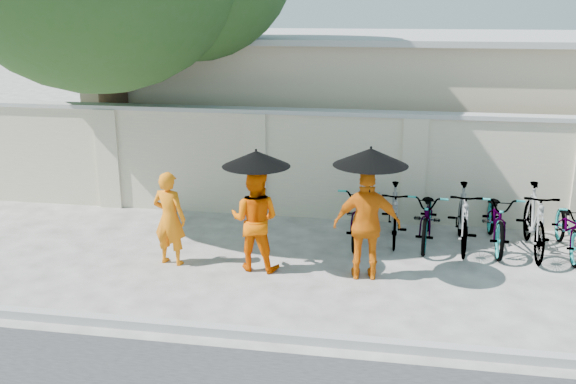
# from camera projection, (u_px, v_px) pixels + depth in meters

# --- Properties ---
(ground) EXTENTS (80.00, 80.00, 0.00)m
(ground) POSITION_uv_depth(u_px,v_px,m) (276.00, 282.00, 9.55)
(ground) COLOR beige
(kerb) EXTENTS (40.00, 0.16, 0.12)m
(kerb) POSITION_uv_depth(u_px,v_px,m) (250.00, 333.00, 7.93)
(kerb) COLOR #A3A3A3
(kerb) RESTS_ON ground
(compound_wall) EXTENTS (20.00, 0.30, 2.00)m
(compound_wall) POSITION_uv_depth(u_px,v_px,m) (360.00, 168.00, 12.13)
(compound_wall) COLOR beige
(compound_wall) RESTS_ON ground
(building_behind) EXTENTS (14.00, 6.00, 3.20)m
(building_behind) POSITION_uv_depth(u_px,v_px,m) (413.00, 107.00, 15.39)
(building_behind) COLOR #BEAE8F
(building_behind) RESTS_ON ground
(monk_left) EXTENTS (0.61, 0.46, 1.51)m
(monk_left) POSITION_uv_depth(u_px,v_px,m) (169.00, 218.00, 10.03)
(monk_left) COLOR orange
(monk_left) RESTS_ON ground
(monk_center) EXTENTS (0.83, 0.68, 1.60)m
(monk_center) POSITION_uv_depth(u_px,v_px,m) (255.00, 220.00, 9.82)
(monk_center) COLOR #F66000
(monk_center) RESTS_ON ground
(parasol_center) EXTENTS (1.02, 1.02, 1.00)m
(parasol_center) POSITION_uv_depth(u_px,v_px,m) (256.00, 159.00, 9.46)
(parasol_center) COLOR black
(parasol_center) RESTS_ON ground
(monk_right) EXTENTS (1.03, 0.53, 1.69)m
(monk_right) POSITION_uv_depth(u_px,v_px,m) (367.00, 225.00, 9.46)
(monk_right) COLOR orange
(monk_right) RESTS_ON ground
(parasol_right) EXTENTS (1.08, 1.08, 1.06)m
(parasol_right) POSITION_uv_depth(u_px,v_px,m) (371.00, 157.00, 9.09)
(parasol_right) COLOR black
(parasol_right) RESTS_ON ground
(bike_0) EXTENTS (0.78, 2.01, 1.04)m
(bike_0) POSITION_uv_depth(u_px,v_px,m) (361.00, 211.00, 11.14)
(bike_0) COLOR #989AA9
(bike_0) RESTS_ON ground
(bike_1) EXTENTS (0.50, 1.65, 0.98)m
(bike_1) POSITION_uv_depth(u_px,v_px,m) (394.00, 214.00, 11.10)
(bike_1) COLOR #989AA9
(bike_1) RESTS_ON ground
(bike_2) EXTENTS (0.80, 1.90, 0.97)m
(bike_2) POSITION_uv_depth(u_px,v_px,m) (428.00, 216.00, 10.99)
(bike_2) COLOR #989AA9
(bike_2) RESTS_ON ground
(bike_3) EXTENTS (0.55, 1.79, 1.07)m
(bike_3) POSITION_uv_depth(u_px,v_px,m) (463.00, 217.00, 10.76)
(bike_3) COLOR #989AA9
(bike_3) RESTS_ON ground
(bike_4) EXTENTS (0.69, 1.92, 1.00)m
(bike_4) POSITION_uv_depth(u_px,v_px,m) (497.00, 219.00, 10.80)
(bike_4) COLOR #989AA9
(bike_4) RESTS_ON ground
(bike_5) EXTENTS (0.57, 1.89, 1.13)m
(bike_5) POSITION_uv_depth(u_px,v_px,m) (534.00, 220.00, 10.53)
(bike_5) COLOR #989AA9
(bike_5) RESTS_ON ground
(bike_6) EXTENTS (0.63, 1.76, 0.92)m
(bike_6) POSITION_uv_depth(u_px,v_px,m) (570.00, 227.00, 10.51)
(bike_6) COLOR #989AA9
(bike_6) RESTS_ON ground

